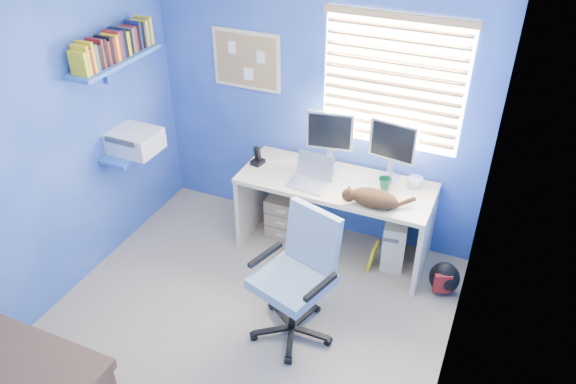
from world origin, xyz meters
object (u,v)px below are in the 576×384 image
at_px(laptop, 309,173).
at_px(tower_pc, 395,238).
at_px(cat, 374,198).
at_px(office_chair, 297,292).
at_px(desk, 334,217).

distance_m(laptop, tower_pc, 0.99).
relative_size(cat, office_chair, 0.38).
distance_m(desk, laptop, 0.54).
height_order(laptop, office_chair, office_chair).
bearing_deg(cat, laptop, 156.54).
height_order(desk, tower_pc, desk).
bearing_deg(laptop, office_chair, -68.01).
bearing_deg(desk, office_chair, -86.10).
bearing_deg(laptop, desk, 40.94).
height_order(desk, cat, cat).
bearing_deg(tower_pc, cat, -122.58).
distance_m(laptop, office_chair, 1.03).
relative_size(laptop, tower_pc, 0.73).
distance_m(desk, cat, 0.63).
bearing_deg(laptop, tower_pc, 24.26).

